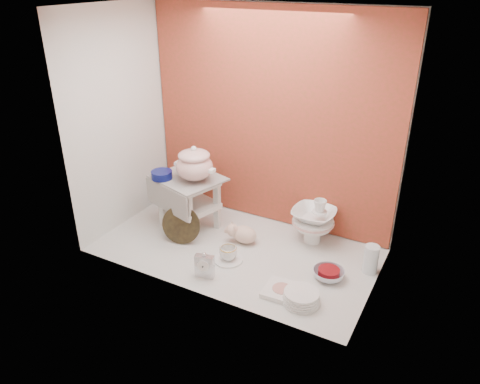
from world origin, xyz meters
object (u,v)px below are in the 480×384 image
object	(u,v)px
gold_rim_teacup	(228,253)
step_stool	(189,202)
mantel_clock	(205,265)
soup_tureen	(194,163)
dinner_plate_stack	(301,297)
porcelain_tower	(313,220)
blue_white_vase	(178,190)
plush_pig	(245,234)
crystal_bowl	(329,274)
floral_platter	(188,180)

from	to	relation	value
gold_rim_teacup	step_stool	bearing A→B (deg)	151.41
step_stool	mantel_clock	world-z (taller)	step_stool
mantel_clock	gold_rim_teacup	xyz separation A→B (m)	(0.04, 0.22, -0.03)
soup_tureen	mantel_clock	bearing A→B (deg)	-52.09
mantel_clock	soup_tureen	bearing A→B (deg)	114.97
dinner_plate_stack	porcelain_tower	bearing A→B (deg)	105.33
soup_tureen	gold_rim_teacup	distance (m)	0.64
blue_white_vase	mantel_clock	bearing A→B (deg)	-45.75
plush_pig	porcelain_tower	xyz separation A→B (m)	(0.40, 0.24, 0.10)
mantel_clock	porcelain_tower	distance (m)	0.81
plush_pig	gold_rim_teacup	bearing A→B (deg)	-87.66
porcelain_tower	gold_rim_teacup	bearing A→B (deg)	-129.10
step_stool	porcelain_tower	bearing A→B (deg)	31.93
plush_pig	crystal_bowl	world-z (taller)	plush_pig
floral_platter	blue_white_vase	distance (m)	0.11
floral_platter	dinner_plate_stack	world-z (taller)	floral_platter
step_stool	gold_rim_teacup	distance (m)	0.54
gold_rim_teacup	dinner_plate_stack	bearing A→B (deg)	-16.18
soup_tureen	dinner_plate_stack	world-z (taller)	soup_tureen
soup_tureen	crystal_bowl	size ratio (longest dim) A/B	1.53
blue_white_vase	dinner_plate_stack	world-z (taller)	blue_white_vase
soup_tureen	blue_white_vase	bearing A→B (deg)	142.12
blue_white_vase	gold_rim_teacup	distance (m)	0.90
plush_pig	dinner_plate_stack	bearing A→B (deg)	-35.07
step_stool	blue_white_vase	xyz separation A→B (m)	(-0.29, 0.26, -0.08)
floral_platter	gold_rim_teacup	bearing A→B (deg)	-39.88
blue_white_vase	dinner_plate_stack	xyz separation A→B (m)	(1.30, -0.67, -0.08)
crystal_bowl	floral_platter	bearing A→B (deg)	160.88
crystal_bowl	blue_white_vase	bearing A→B (deg)	164.34
blue_white_vase	gold_rim_teacup	bearing A→B (deg)	-34.33
soup_tureen	plush_pig	distance (m)	0.58
dinner_plate_stack	plush_pig	bearing A→B (deg)	144.89
dinner_plate_stack	blue_white_vase	bearing A→B (deg)	152.80
dinner_plate_stack	step_stool	bearing A→B (deg)	157.97
blue_white_vase	crystal_bowl	size ratio (longest dim) A/B	1.23
soup_tureen	crystal_bowl	bearing A→B (deg)	-5.90
plush_pig	dinner_plate_stack	xyz separation A→B (m)	(0.57, -0.40, -0.03)
plush_pig	floral_platter	bearing A→B (deg)	153.47
plush_pig	dinner_plate_stack	distance (m)	0.70
step_stool	porcelain_tower	world-z (taller)	step_stool
dinner_plate_stack	floral_platter	bearing A→B (deg)	149.37
step_stool	soup_tureen	distance (m)	0.33
step_stool	soup_tureen	xyz separation A→B (m)	(0.07, -0.02, 0.32)
mantel_clock	crystal_bowl	bearing A→B (deg)	14.26
blue_white_vase	crystal_bowl	world-z (taller)	blue_white_vase
floral_platter	dinner_plate_stack	bearing A→B (deg)	-30.63
floral_platter	soup_tureen	bearing A→B (deg)	-48.58
soup_tureen	gold_rim_teacup	size ratio (longest dim) A/B	2.60
soup_tureen	dinner_plate_stack	size ratio (longest dim) A/B	1.36
mantel_clock	crystal_bowl	world-z (taller)	mantel_clock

